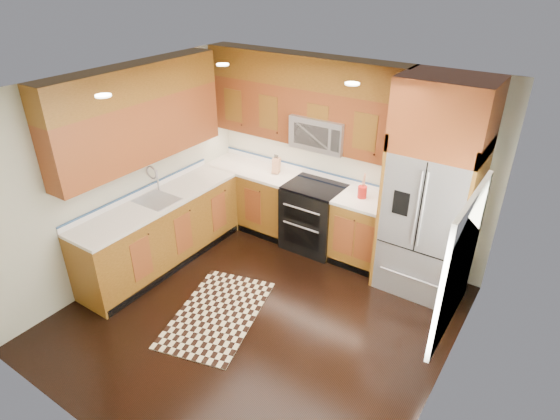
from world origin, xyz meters
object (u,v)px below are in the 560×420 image
Objects in this scene: knife_block at (276,165)px; utensil_crock at (362,190)px; range at (313,217)px; refrigerator at (432,191)px; rug at (217,313)px.

utensil_crock is (1.35, -0.04, 0.00)m from knife_block.
utensil_crock reaches higher than range.
refrigerator is at bearing -1.40° from range.
utensil_crock is (0.84, 1.93, 1.05)m from rug.
knife_block is at bearing 172.78° from range.
refrigerator is at bearing 32.02° from rug.
knife_block is at bearing 178.29° from utensil_crock.
knife_block is (-2.23, 0.12, -0.25)m from refrigerator.
utensil_crock reaches higher than rug.
rug is (-1.72, -1.85, -1.30)m from refrigerator.
refrigerator is 1.76× the size of rug.
refrigerator reaches higher than range.
knife_block is at bearing 176.81° from refrigerator.
refrigerator is 0.92m from utensil_crock.
rug is at bearing -132.93° from refrigerator.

